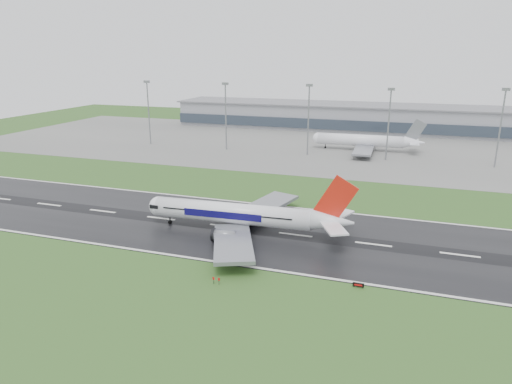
% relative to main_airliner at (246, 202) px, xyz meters
% --- Properties ---
extents(ground, '(520.00, 520.00, 0.00)m').
position_rel_main_airliner_xyz_m(ground, '(13.00, 2.14, -8.39)').
color(ground, '#294F1D').
rests_on(ground, ground).
extents(runway, '(400.00, 45.00, 0.10)m').
position_rel_main_airliner_xyz_m(runway, '(13.00, 2.14, -8.34)').
color(runway, black).
rests_on(runway, ground).
extents(apron, '(400.00, 130.00, 0.08)m').
position_rel_main_airliner_xyz_m(apron, '(13.00, 127.14, -8.35)').
color(apron, slate).
rests_on(apron, ground).
extents(terminal, '(240.00, 36.00, 15.00)m').
position_rel_main_airliner_xyz_m(terminal, '(13.00, 187.14, -0.89)').
color(terminal, gray).
rests_on(terminal, ground).
extents(main_airliner, '(58.70, 56.16, 16.58)m').
position_rel_main_airliner_xyz_m(main_airliner, '(0.00, 0.00, 0.00)').
color(main_airliner, white).
rests_on(main_airliner, runway).
extents(parked_airliner, '(55.62, 51.95, 15.95)m').
position_rel_main_airliner_xyz_m(parked_airliner, '(18.49, 120.88, -0.33)').
color(parked_airliner, white).
rests_on(parked_airliner, apron).
extents(runway_sign, '(2.31, 0.66, 1.04)m').
position_rel_main_airliner_xyz_m(runway_sign, '(31.97, -21.54, -7.87)').
color(runway_sign, black).
rests_on(runway_sign, ground).
extents(floodmast_0, '(0.64, 0.64, 31.59)m').
position_rel_main_airliner_xyz_m(floodmast_0, '(-90.13, 102.14, 7.41)').
color(floodmast_0, gray).
rests_on(floodmast_0, ground).
extents(floodmast_1, '(0.64, 0.64, 31.41)m').
position_rel_main_airliner_xyz_m(floodmast_1, '(-47.12, 102.14, 7.31)').
color(floodmast_1, gray).
rests_on(floodmast_1, ground).
extents(floodmast_2, '(0.64, 0.64, 31.53)m').
position_rel_main_airliner_xyz_m(floodmast_2, '(-5.98, 102.14, 7.37)').
color(floodmast_2, gray).
rests_on(floodmast_2, ground).
extents(floodmast_3, '(0.64, 0.64, 30.59)m').
position_rel_main_airliner_xyz_m(floodmast_3, '(29.84, 102.14, 6.91)').
color(floodmast_3, gray).
rests_on(floodmast_3, ground).
extents(floodmast_4, '(0.64, 0.64, 31.54)m').
position_rel_main_airliner_xyz_m(floodmast_4, '(74.00, 102.14, 7.38)').
color(floodmast_4, gray).
rests_on(floodmast_4, ground).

